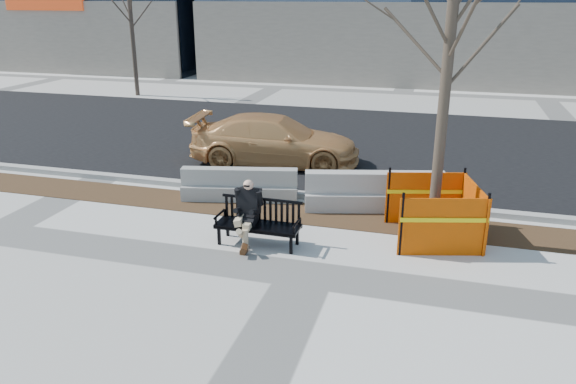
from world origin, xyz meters
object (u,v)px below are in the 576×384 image
(bench, at_px, (258,244))
(tree_fence, at_px, (431,238))
(jersey_barrier_left, at_px, (240,199))
(jersey_barrier_right, at_px, (373,209))
(seated_man, at_px, (248,242))
(sedan, at_px, (275,164))

(bench, bearing_deg, tree_fence, 21.35)
(tree_fence, xyz_separation_m, jersey_barrier_left, (-4.23, 1.00, 0.00))
(jersey_barrier_right, bearing_deg, seated_man, -145.66)
(tree_fence, height_order, jersey_barrier_left, tree_fence)
(sedan, bearing_deg, jersey_barrier_right, -137.22)
(bench, relative_size, jersey_barrier_left, 0.62)
(seated_man, height_order, jersey_barrier_left, seated_man)
(seated_man, height_order, jersey_barrier_right, seated_man)
(bench, xyz_separation_m, tree_fence, (3.07, 1.15, 0.00))
(seated_man, bearing_deg, sedan, 102.09)
(seated_man, distance_m, sedan, 5.10)
(tree_fence, bearing_deg, jersey_barrier_right, 136.05)
(sedan, relative_size, jersey_barrier_left, 1.76)
(jersey_barrier_left, relative_size, jersey_barrier_right, 0.87)
(bench, xyz_separation_m, jersey_barrier_right, (1.81, 2.36, 0.00))
(bench, height_order, seated_man, seated_man)
(seated_man, relative_size, jersey_barrier_right, 0.40)
(bench, bearing_deg, jersey_barrier_right, 53.25)
(sedan, height_order, jersey_barrier_left, sedan)
(bench, height_order, jersey_barrier_left, bench)
(sedan, bearing_deg, tree_fence, -137.95)
(jersey_barrier_left, bearing_deg, jersey_barrier_right, -8.60)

